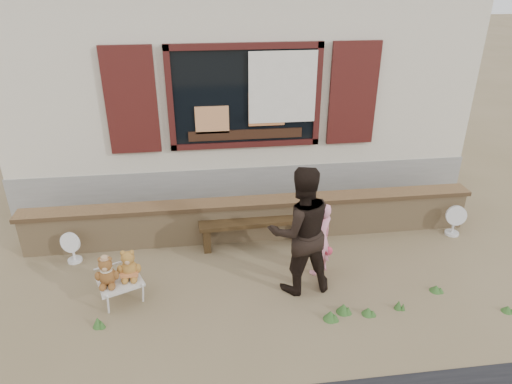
{
  "coord_description": "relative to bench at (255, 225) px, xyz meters",
  "views": [
    {
      "loc": [
        -0.77,
        -5.29,
        3.89
      ],
      "look_at": [
        0.0,
        0.6,
        1.0
      ],
      "focal_mm": 32.0,
      "sensor_mm": 36.0,
      "label": 1
    }
  ],
  "objects": [
    {
      "name": "ground",
      "position": [
        -0.01,
        -0.8,
        -0.32
      ],
      "size": [
        80.0,
        80.0,
        0.0
      ],
      "primitive_type": "plane",
      "color": "brown",
      "rests_on": "ground"
    },
    {
      "name": "shopfront",
      "position": [
        -0.01,
        3.69,
        1.67
      ],
      "size": [
        8.04,
        5.13,
        4.0
      ],
      "color": "#BAAE97",
      "rests_on": "ground"
    },
    {
      "name": "brick_wall",
      "position": [
        -0.01,
        0.2,
        0.02
      ],
      "size": [
        7.1,
        0.36,
        0.67
      ],
      "color": "tan",
      "rests_on": "ground"
    },
    {
      "name": "bench",
      "position": [
        0.0,
        0.0,
        0.0
      ],
      "size": [
        1.75,
        0.45,
        0.44
      ],
      "rotation": [
        0.0,
        0.0,
        0.05
      ],
      "color": "#332311",
      "rests_on": "ground"
    },
    {
      "name": "folding_chair",
      "position": [
        -1.89,
        -1.16,
        -0.03
      ],
      "size": [
        0.66,
        0.63,
        0.32
      ],
      "rotation": [
        0.0,
        0.0,
        0.4
      ],
      "color": "beige",
      "rests_on": "ground"
    },
    {
      "name": "teddy_bear_left",
      "position": [
        -2.02,
        -1.21,
        0.2
      ],
      "size": [
        0.38,
        0.36,
        0.41
      ],
      "primitive_type": null,
      "rotation": [
        0.0,
        0.0,
        0.4
      ],
      "color": "brown",
      "rests_on": "folding_chair"
    },
    {
      "name": "teddy_bear_right",
      "position": [
        -1.76,
        -1.1,
        0.21
      ],
      "size": [
        0.38,
        0.36,
        0.41
      ],
      "primitive_type": null,
      "rotation": [
        0.0,
        0.0,
        0.4
      ],
      "color": "brown",
      "rests_on": "folding_chair"
    },
    {
      "name": "child",
      "position": [
        0.8,
        -0.87,
        0.22
      ],
      "size": [
        0.48,
        0.44,
        1.09
      ],
      "primitive_type": "imported",
      "rotation": [
        0.0,
        0.0,
        3.71
      ],
      "color": "pink",
      "rests_on": "ground"
    },
    {
      "name": "adult",
      "position": [
        0.44,
        -1.17,
        0.56
      ],
      "size": [
        0.93,
        0.76,
        1.77
      ],
      "primitive_type": "imported",
      "rotation": [
        0.0,
        0.0,
        3.25
      ],
      "color": "black",
      "rests_on": "ground"
    },
    {
      "name": "fan_left",
      "position": [
        -2.72,
        -0.15,
        -0.08
      ],
      "size": [
        0.32,
        0.21,
        0.5
      ],
      "rotation": [
        0.0,
        0.0,
        -0.35
      ],
      "color": "white",
      "rests_on": "ground"
    },
    {
      "name": "fan_right",
      "position": [
        3.23,
        -0.14,
        -0.06
      ],
      "size": [
        0.34,
        0.22,
        0.53
      ],
      "rotation": [
        0.0,
        0.0,
        -0.23
      ],
      "color": "silver",
      "rests_on": "ground"
    },
    {
      "name": "grass_tufts",
      "position": [
        0.92,
        -1.76,
        -0.27
      ],
      "size": [
        5.23,
        0.66,
        0.14
      ],
      "color": "#335F26",
      "rests_on": "ground"
    }
  ]
}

